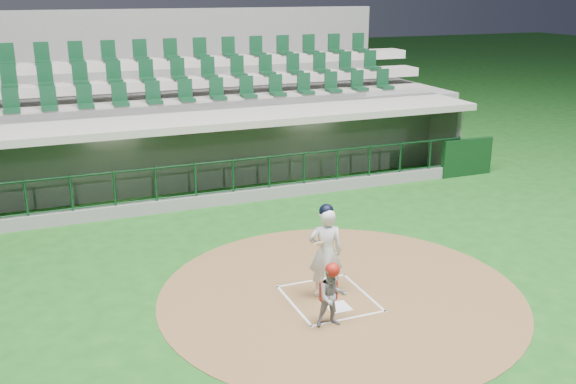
# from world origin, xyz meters

# --- Properties ---
(ground) EXTENTS (120.00, 120.00, 0.00)m
(ground) POSITION_xyz_m (0.00, 0.00, 0.00)
(ground) COLOR #154A16
(ground) RESTS_ON ground
(dirt_circle) EXTENTS (7.20, 7.20, 0.01)m
(dirt_circle) POSITION_xyz_m (0.30, -0.20, 0.01)
(dirt_circle) COLOR brown
(dirt_circle) RESTS_ON ground
(home_plate) EXTENTS (0.43, 0.43, 0.02)m
(home_plate) POSITION_xyz_m (0.00, -0.70, 0.02)
(home_plate) COLOR white
(home_plate) RESTS_ON dirt_circle
(batter_box_chalk) EXTENTS (1.55, 1.80, 0.01)m
(batter_box_chalk) POSITION_xyz_m (0.00, -0.30, 0.02)
(batter_box_chalk) COLOR white
(batter_box_chalk) RESTS_ON ground
(dugout_structure) EXTENTS (16.40, 3.70, 3.00)m
(dugout_structure) POSITION_xyz_m (0.08, 7.82, 0.96)
(dugout_structure) COLOR slate
(dugout_structure) RESTS_ON ground
(seating_deck) EXTENTS (17.00, 6.72, 5.15)m
(seating_deck) POSITION_xyz_m (0.00, 10.91, 1.42)
(seating_deck) COLOR slate
(seating_deck) RESTS_ON ground
(batter) EXTENTS (0.92, 0.94, 1.90)m
(batter) POSITION_xyz_m (-0.02, -0.14, 0.96)
(batter) COLOR silver
(batter) RESTS_ON dirt_circle
(catcher) EXTENTS (0.61, 0.51, 1.21)m
(catcher) POSITION_xyz_m (-0.40, -1.23, 0.61)
(catcher) COLOR gray
(catcher) RESTS_ON dirt_circle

